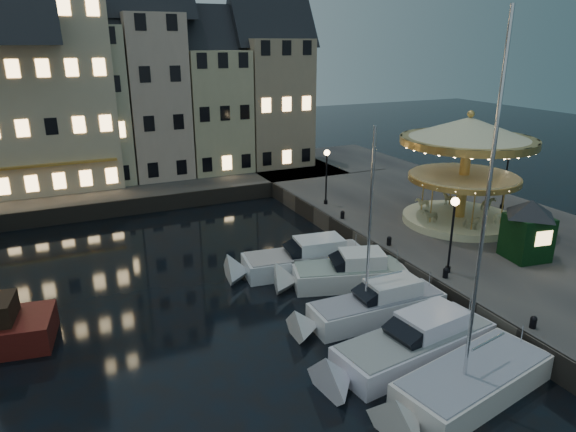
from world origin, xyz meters
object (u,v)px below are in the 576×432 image
bollard_b (446,272)px  bollard_c (389,240)px  motorboat_b (408,347)px  motorboat_e (299,261)px  bollard_d (343,214)px  motorboat_c (370,308)px  streetlamp_b (453,224)px  bollard_a (533,322)px  motorboat_a (464,387)px  motorboat_d (341,275)px  carousel (467,150)px  ticket_kiosk (530,219)px  streetlamp_c (327,169)px  streetlamp_d (506,173)px

bollard_b → bollard_c: size_ratio=1.00×
motorboat_b → motorboat_e: 10.16m
bollard_c → bollard_d: same height
motorboat_c → motorboat_b: bearing=-96.5°
bollard_d → streetlamp_b: bearing=-86.6°
bollard_c → bollard_a: bearing=-90.0°
motorboat_a → motorboat_d: size_ratio=1.81×
bollard_b → motorboat_a: (-4.75, -6.61, -1.06)m
carousel → ticket_kiosk: carousel is taller
motorboat_c → motorboat_d: motorboat_c is taller
motorboat_a → motorboat_e: size_ratio=1.56×
motorboat_b → carousel: carousel is taller
bollard_b → carousel: (6.76, 6.38, 4.70)m
motorboat_a → motorboat_d: 10.45m
streetlamp_b → carousel: bearing=43.6°
bollard_c → ticket_kiosk: ticket_kiosk is taller
streetlamp_b → streetlamp_c: (0.00, 13.50, 0.00)m
streetlamp_b → ticket_kiosk: size_ratio=1.06×
bollard_c → carousel: 8.35m
motorboat_c → ticket_kiosk: size_ratio=2.68×
bollard_d → motorboat_a: (-4.75, -17.11, -1.06)m
bollard_a → streetlamp_b: bearing=84.3°
streetlamp_b → motorboat_c: bearing=-173.0°
bollard_a → motorboat_a: size_ratio=0.04×
streetlamp_d → bollard_a: 17.79m
motorboat_a → motorboat_d: (0.74, 10.43, 0.10)m
carousel → motorboat_a: bearing=-131.6°
bollard_a → ticket_kiosk: ticket_kiosk is taller
streetlamp_b → motorboat_e: (-5.97, 6.00, -3.37)m
motorboat_c → bollard_c: bearing=47.4°
motorboat_c → carousel: bearing=29.6°
motorboat_c → motorboat_e: (-0.63, 6.65, -0.03)m
streetlamp_b → motorboat_b: size_ratio=0.49×
streetlamp_c → bollard_c: streetlamp_c is taller
motorboat_b → ticket_kiosk: 11.97m
bollard_a → motorboat_b: motorboat_b is taller
carousel → ticket_kiosk: size_ratio=2.21×
streetlamp_d → carousel: bearing=-167.7°
bollard_a → motorboat_c: size_ratio=0.05×
bollard_a → motorboat_a: motorboat_a is taller
bollard_b → motorboat_d: motorboat_d is taller
bollard_b → bollard_c: (0.00, 5.00, 0.00)m
bollard_a → motorboat_b: size_ratio=0.07×
streetlamp_c → motorboat_c: bearing=-110.6°
motorboat_d → bollard_a: bearing=-66.7°
bollard_a → bollard_d: (0.00, 16.00, 0.00)m
motorboat_b → carousel: 16.56m
motorboat_d → carousel: 12.44m
streetlamp_b → bollard_d: 10.30m
bollard_d → carousel: 9.21m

